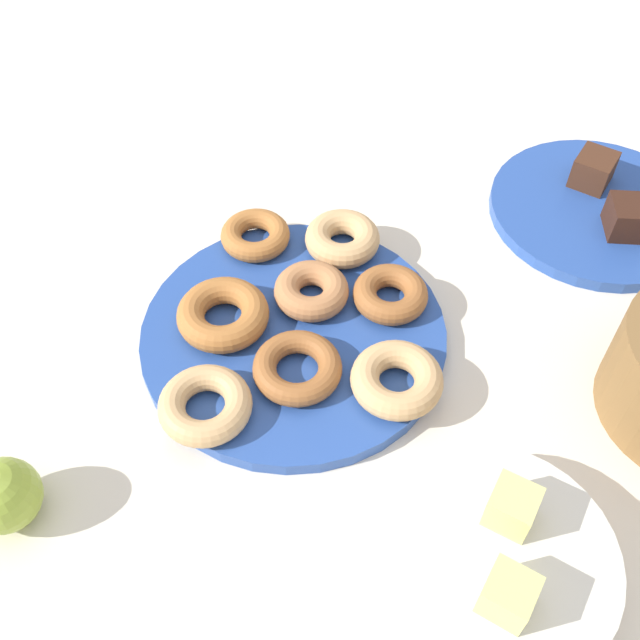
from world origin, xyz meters
TOP-DOWN VIEW (x-y plane):
  - ground_plane at (0.00, 0.00)m, footprint 2.40×2.40m
  - donut_plate at (0.00, 0.00)m, footprint 0.32×0.32m
  - donut_0 at (0.03, 0.12)m, footprint 0.11×0.11m
  - donut_1 at (0.05, 0.03)m, footprint 0.12×0.12m
  - donut_2 at (0.02, -0.07)m, footprint 0.13×0.13m
  - donut_3 at (-0.13, -0.00)m, footprint 0.11×0.11m
  - donut_4 at (-0.10, -0.09)m, footprint 0.11×0.11m
  - donut_5 at (-0.05, 0.00)m, footprint 0.09×0.09m
  - donut_6 at (-0.08, 0.08)m, footprint 0.09×0.09m
  - donut_7 at (0.12, -0.03)m, footprint 0.10×0.10m
  - cake_plate at (-0.32, 0.26)m, footprint 0.26×0.26m
  - brownie_near at (-0.36, 0.24)m, footprint 0.05×0.05m
  - brownie_far at (-0.29, 0.29)m, footprint 0.06×0.06m
  - fruit_bowl at (0.16, 0.25)m, footprint 0.20×0.20m
  - melon_chunk_left at (0.13, 0.25)m, footprint 0.04×0.04m
  - melon_chunk_right at (0.20, 0.27)m, footprint 0.04×0.04m
  - apple at (0.28, -0.14)m, footprint 0.07×0.07m

SIDE VIEW (x-z plane):
  - ground_plane at x=0.00m, z-range 0.00..0.00m
  - cake_plate at x=-0.32m, z-range 0.00..0.02m
  - donut_plate at x=0.00m, z-range 0.00..0.02m
  - fruit_bowl at x=0.16m, z-range 0.00..0.04m
  - donut_4 at x=-0.10m, z-range 0.02..0.04m
  - donut_1 at x=0.05m, z-range 0.02..0.04m
  - donut_6 at x=-0.08m, z-range 0.02..0.04m
  - donut_7 at x=0.12m, z-range 0.02..0.04m
  - donut_5 at x=-0.05m, z-range 0.02..0.04m
  - donut_0 at x=0.03m, z-range 0.02..0.04m
  - donut_3 at x=-0.13m, z-range 0.02..0.04m
  - donut_2 at x=0.02m, z-range 0.02..0.04m
  - apple at x=0.28m, z-range 0.00..0.07m
  - brownie_near at x=-0.36m, z-range 0.02..0.05m
  - brownie_far at x=-0.29m, z-range 0.02..0.05m
  - melon_chunk_left at x=0.13m, z-range 0.04..0.08m
  - melon_chunk_right at x=0.20m, z-range 0.04..0.08m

